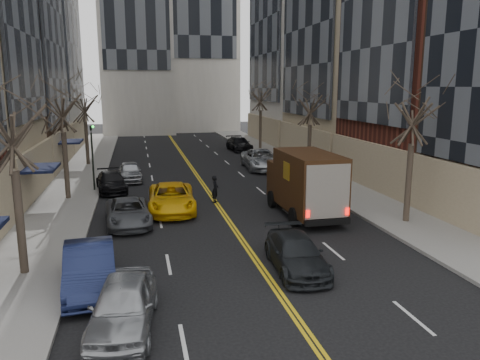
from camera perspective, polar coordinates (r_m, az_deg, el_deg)
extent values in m
cube|color=slate|center=(37.61, -19.13, 0.27)|extent=(4.00, 66.00, 0.15)
cube|color=slate|center=(39.71, 7.60, 1.38)|extent=(4.00, 66.00, 0.15)
cube|color=black|center=(43.62, -21.94, 18.90)|extent=(0.20, 10.56, 19.20)
cube|color=black|center=(28.61, -23.39, 1.34)|extent=(2.00, 3.00, 0.15)
cube|color=black|center=(28.98, -24.97, -0.79)|extent=(0.20, 3.00, 2.50)
cube|color=black|center=(41.32, -20.11, 4.43)|extent=(2.00, 3.00, 0.15)
cube|color=black|center=(41.58, -21.24, 2.93)|extent=(0.20, 3.00, 2.50)
cube|color=tan|center=(47.01, 14.40, 19.73)|extent=(10.00, 14.00, 28.00)
cube|color=#B7B2A8|center=(61.01, 8.91, 20.80)|extent=(12.00, 15.00, 34.00)
cylinder|color=#382D23|center=(18.86, -25.24, -4.71)|extent=(0.30, 0.30, 3.83)
cylinder|color=#382D23|center=(30.39, -20.45, 1.67)|extent=(0.30, 0.30, 4.05)
cylinder|color=#382D23|center=(43.20, -18.16, 4.29)|extent=(0.30, 0.30, 3.69)
cylinder|color=#382D23|center=(25.09, 19.85, -0.33)|extent=(0.30, 0.30, 3.96)
cylinder|color=#382D23|center=(37.49, 8.43, 3.80)|extent=(0.30, 0.30, 3.78)
cylinder|color=#382D23|center=(51.67, 2.50, 6.19)|extent=(0.30, 0.30, 4.14)
cylinder|color=black|center=(32.21, -17.50, 2.16)|extent=(0.12, 0.12, 3.80)
imported|color=black|center=(31.94, -17.75, 6.32)|extent=(0.15, 0.18, 0.90)
sphere|color=#0CE526|center=(31.83, -17.49, 6.23)|extent=(0.14, 0.14, 0.14)
cube|color=black|center=(25.61, 7.83, -3.14)|extent=(2.27, 6.47, 0.30)
cube|color=black|center=(27.55, 6.15, 0.09)|extent=(2.38, 1.73, 2.12)
cube|color=black|center=(24.78, 8.38, -0.18)|extent=(2.46, 4.96, 3.02)
cube|color=black|center=(22.84, 10.59, -5.03)|extent=(2.32, 0.20, 0.30)
cube|color=red|center=(22.33, 8.28, -4.13)|extent=(0.18, 0.06, 0.35)
cube|color=red|center=(23.12, 12.95, -3.76)|extent=(0.18, 0.06, 0.35)
cube|color=gold|center=(24.29, 5.67, 1.11)|extent=(0.05, 0.91, 0.91)
cube|color=gold|center=(25.18, 10.98, 1.32)|extent=(0.05, 0.91, 0.91)
cylinder|color=black|center=(27.19, 3.90, -2.35)|extent=(0.29, 0.97, 0.97)
cylinder|color=black|center=(27.96, 8.58, -2.06)|extent=(0.29, 0.97, 0.97)
cylinder|color=black|center=(23.68, 6.60, -4.49)|extent=(0.29, 0.97, 0.97)
cylinder|color=black|center=(24.56, 11.85, -4.08)|extent=(0.29, 0.97, 0.97)
imported|color=black|center=(18.23, 6.85, -8.86)|extent=(2.13, 4.62, 1.31)
cube|color=black|center=(18.64, 6.22, -6.71)|extent=(0.13, 0.04, 0.09)
cube|color=blue|center=(18.62, 6.25, -6.74)|extent=(0.10, 0.01, 0.06)
imported|color=#EAAE09|center=(26.50, -8.34, -2.19)|extent=(2.80, 5.61, 1.53)
imported|color=black|center=(28.22, -3.04, -1.12)|extent=(0.58, 0.70, 1.64)
imported|color=#9DA1A5|center=(14.35, -14.03, -14.57)|extent=(2.25, 4.56, 1.49)
imported|color=#131B3E|center=(17.22, -17.86, -10.13)|extent=(2.08, 4.90, 1.57)
imported|color=#494C51|center=(24.39, -13.47, -3.87)|extent=(2.47, 4.78, 1.29)
imported|color=black|center=(32.37, -15.42, -0.20)|extent=(2.40, 4.66, 1.29)
imported|color=#9C9FA4|center=(35.58, -13.25, 1.02)|extent=(1.87, 4.20, 1.40)
imported|color=#54555C|center=(36.15, 5.11, 1.46)|extent=(1.80, 4.40, 1.42)
imported|color=#ADB1B5|center=(39.52, 2.62, 2.52)|extent=(3.01, 6.06, 1.65)
imported|color=black|center=(50.73, -0.10, 4.41)|extent=(2.30, 5.15, 1.47)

